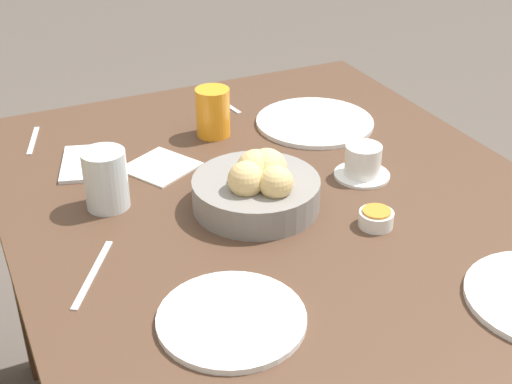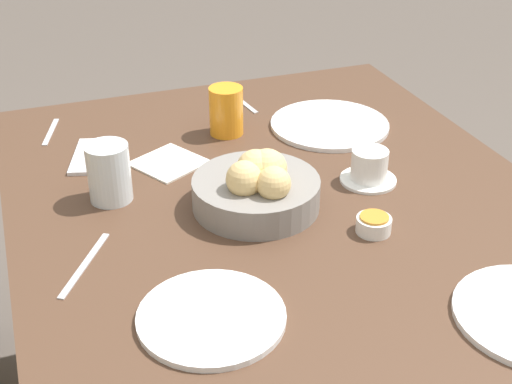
{
  "view_description": "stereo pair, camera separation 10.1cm",
  "coord_description": "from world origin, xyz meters",
  "px_view_note": "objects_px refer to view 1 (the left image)",
  "views": [
    {
      "loc": [
        -0.91,
        0.52,
        1.38
      ],
      "look_at": [
        0.08,
        0.05,
        0.75
      ],
      "focal_mm": 50.0,
      "sensor_mm": 36.0,
      "label": 1
    },
    {
      "loc": [
        -0.95,
        0.42,
        1.38
      ],
      "look_at": [
        0.08,
        0.05,
        0.75
      ],
      "focal_mm": 50.0,
      "sensor_mm": 36.0,
      "label": 2
    }
  ],
  "objects_px": {
    "cell_phone": "(81,163)",
    "napkin": "(161,167)",
    "coffee_cup": "(363,163)",
    "fork_silver": "(92,273)",
    "water_tumbler": "(106,179)",
    "spoon_coffee": "(33,140)",
    "bread_basket": "(257,188)",
    "juice_glass": "(213,112)",
    "knife_silver": "(220,101)",
    "jam_bowl_honey": "(376,218)",
    "plate_far_center": "(231,319)",
    "plate_near_right": "(315,122)"
  },
  "relations": [
    {
      "from": "jam_bowl_honey",
      "to": "knife_silver",
      "type": "bearing_deg",
      "value": 2.86
    },
    {
      "from": "coffee_cup",
      "to": "napkin",
      "type": "height_order",
      "value": "coffee_cup"
    },
    {
      "from": "water_tumbler",
      "to": "spoon_coffee",
      "type": "relative_size",
      "value": 0.84
    },
    {
      "from": "plate_near_right",
      "to": "spoon_coffee",
      "type": "xyz_separation_m",
      "value": [
        0.18,
        0.58,
        -0.0
      ]
    },
    {
      "from": "spoon_coffee",
      "to": "cell_phone",
      "type": "relative_size",
      "value": 0.78
    },
    {
      "from": "fork_silver",
      "to": "napkin",
      "type": "bearing_deg",
      "value": -35.81
    },
    {
      "from": "plate_near_right",
      "to": "juice_glass",
      "type": "distance_m",
      "value": 0.23
    },
    {
      "from": "jam_bowl_honey",
      "to": "napkin",
      "type": "relative_size",
      "value": 0.36
    },
    {
      "from": "plate_far_center",
      "to": "fork_silver",
      "type": "distance_m",
      "value": 0.25
    },
    {
      "from": "fork_silver",
      "to": "napkin",
      "type": "height_order",
      "value": "napkin"
    },
    {
      "from": "jam_bowl_honey",
      "to": "bread_basket",
      "type": "bearing_deg",
      "value": 48.62
    },
    {
      "from": "plate_near_right",
      "to": "plate_far_center",
      "type": "relative_size",
      "value": 1.22
    },
    {
      "from": "coffee_cup",
      "to": "napkin",
      "type": "bearing_deg",
      "value": 59.79
    },
    {
      "from": "juice_glass",
      "to": "napkin",
      "type": "distance_m",
      "value": 0.19
    },
    {
      "from": "knife_silver",
      "to": "napkin",
      "type": "distance_m",
      "value": 0.35
    },
    {
      "from": "plate_near_right",
      "to": "cell_phone",
      "type": "xyz_separation_m",
      "value": [
        0.03,
        0.51,
        -0.0
      ]
    },
    {
      "from": "plate_near_right",
      "to": "knife_silver",
      "type": "xyz_separation_m",
      "value": [
        0.21,
        0.14,
        -0.0
      ]
    },
    {
      "from": "juice_glass",
      "to": "water_tumbler",
      "type": "height_order",
      "value": "water_tumbler"
    },
    {
      "from": "bread_basket",
      "to": "jam_bowl_honey",
      "type": "bearing_deg",
      "value": -131.38
    },
    {
      "from": "water_tumbler",
      "to": "knife_silver",
      "type": "height_order",
      "value": "water_tumbler"
    },
    {
      "from": "plate_far_center",
      "to": "knife_silver",
      "type": "relative_size",
      "value": 1.21
    },
    {
      "from": "jam_bowl_honey",
      "to": "knife_silver",
      "type": "height_order",
      "value": "jam_bowl_honey"
    },
    {
      "from": "plate_near_right",
      "to": "coffee_cup",
      "type": "bearing_deg",
      "value": 171.99
    },
    {
      "from": "jam_bowl_honey",
      "to": "spoon_coffee",
      "type": "distance_m",
      "value": 0.75
    },
    {
      "from": "juice_glass",
      "to": "water_tumbler",
      "type": "relative_size",
      "value": 0.96
    },
    {
      "from": "water_tumbler",
      "to": "fork_silver",
      "type": "xyz_separation_m",
      "value": [
        -0.19,
        0.08,
        -0.05
      ]
    },
    {
      "from": "plate_far_center",
      "to": "napkin",
      "type": "height_order",
      "value": "plate_far_center"
    },
    {
      "from": "jam_bowl_honey",
      "to": "cell_phone",
      "type": "relative_size",
      "value": 0.36
    },
    {
      "from": "bread_basket",
      "to": "plate_far_center",
      "type": "relative_size",
      "value": 1.07
    },
    {
      "from": "juice_glass",
      "to": "napkin",
      "type": "relative_size",
      "value": 0.63
    },
    {
      "from": "coffee_cup",
      "to": "cell_phone",
      "type": "distance_m",
      "value": 0.55
    },
    {
      "from": "plate_near_right",
      "to": "plate_far_center",
      "type": "xyz_separation_m",
      "value": [
        -0.53,
        0.43,
        0.0
      ]
    },
    {
      "from": "coffee_cup",
      "to": "fork_silver",
      "type": "bearing_deg",
      "value": 99.16
    },
    {
      "from": "plate_near_right",
      "to": "bread_basket",
      "type": "bearing_deg",
      "value": 135.19
    },
    {
      "from": "bread_basket",
      "to": "juice_glass",
      "type": "bearing_deg",
      "value": -7.87
    },
    {
      "from": "juice_glass",
      "to": "cell_phone",
      "type": "xyz_separation_m",
      "value": [
        -0.02,
        0.29,
        -0.05
      ]
    },
    {
      "from": "bread_basket",
      "to": "knife_silver",
      "type": "height_order",
      "value": "bread_basket"
    },
    {
      "from": "water_tumbler",
      "to": "spoon_coffee",
      "type": "xyz_separation_m",
      "value": [
        0.33,
        0.08,
        -0.05
      ]
    },
    {
      "from": "bread_basket",
      "to": "coffee_cup",
      "type": "xyz_separation_m",
      "value": [
        0.02,
        -0.23,
        -0.01
      ]
    },
    {
      "from": "water_tumbler",
      "to": "cell_phone",
      "type": "relative_size",
      "value": 0.66
    },
    {
      "from": "water_tumbler",
      "to": "bread_basket",
      "type": "bearing_deg",
      "value": -116.54
    },
    {
      "from": "spoon_coffee",
      "to": "napkin",
      "type": "distance_m",
      "value": 0.31
    },
    {
      "from": "plate_near_right",
      "to": "spoon_coffee",
      "type": "bearing_deg",
      "value": 72.99
    },
    {
      "from": "plate_near_right",
      "to": "fork_silver",
      "type": "relative_size",
      "value": 1.67
    },
    {
      "from": "jam_bowl_honey",
      "to": "napkin",
      "type": "height_order",
      "value": "jam_bowl_honey"
    },
    {
      "from": "bread_basket",
      "to": "spoon_coffee",
      "type": "relative_size",
      "value": 1.75
    },
    {
      "from": "bread_basket",
      "to": "cell_phone",
      "type": "bearing_deg",
      "value": 40.1
    },
    {
      "from": "knife_silver",
      "to": "cell_phone",
      "type": "distance_m",
      "value": 0.42
    },
    {
      "from": "bread_basket",
      "to": "fork_silver",
      "type": "distance_m",
      "value": 0.32
    },
    {
      "from": "cell_phone",
      "to": "napkin",
      "type": "bearing_deg",
      "value": -118.7
    }
  ]
}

